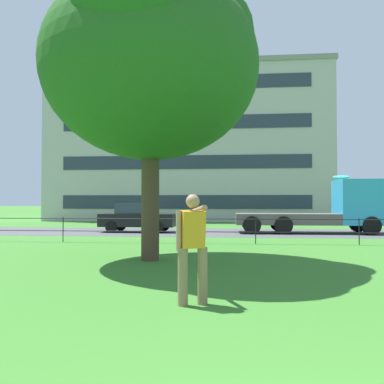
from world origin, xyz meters
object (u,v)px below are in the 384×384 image
object	(u,v)px
tree_large_lawn	(155,56)
person_thrower	(192,245)
car_black_center	(138,217)
flatbed_truck_far_left	(328,210)
frisbee	(341,177)
apartment_building_background	(192,151)

from	to	relation	value
tree_large_lawn	person_thrower	size ratio (longest dim) A/B	4.72
tree_large_lawn	car_black_center	distance (m)	12.11
car_black_center	flatbed_truck_far_left	size ratio (longest dim) A/B	0.55
person_thrower	car_black_center	size ratio (longest dim) A/B	0.43
frisbee	person_thrower	bearing A→B (deg)	-161.05
tree_large_lawn	car_black_center	xyz separation A→B (m)	(-2.99, 10.69, -4.82)
car_black_center	frisbee	bearing A→B (deg)	-64.09
frisbee	apartment_building_background	world-z (taller)	apartment_building_background
frisbee	tree_large_lawn	bearing A→B (deg)	137.57
car_black_center	apartment_building_background	xyz separation A→B (m)	(1.17, 18.11, 5.87)
frisbee	apartment_building_background	distance (m)	33.26
person_thrower	apartment_building_background	bearing A→B (deg)	95.66
tree_large_lawn	apartment_building_background	world-z (taller)	apartment_building_background
tree_large_lawn	apartment_building_background	xyz separation A→B (m)	(-1.82, 28.80, 1.05)
person_thrower	apartment_building_background	xyz separation A→B (m)	(-3.30, 33.28, 5.71)
person_thrower	car_black_center	world-z (taller)	person_thrower
car_black_center	flatbed_truck_far_left	world-z (taller)	flatbed_truck_far_left
frisbee	car_black_center	bearing A→B (deg)	115.91
person_thrower	flatbed_truck_far_left	xyz separation A→B (m)	(5.57, 15.35, 0.28)
car_black_center	tree_large_lawn	bearing A→B (deg)	-74.38
tree_large_lawn	person_thrower	xyz separation A→B (m)	(1.47, -4.48, -4.66)
person_thrower	flatbed_truck_far_left	bearing A→B (deg)	70.06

